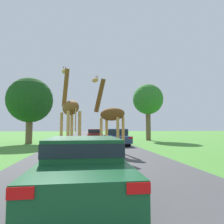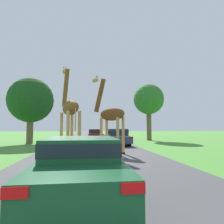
{
  "view_description": "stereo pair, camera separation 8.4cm",
  "coord_description": "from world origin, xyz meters",
  "px_view_note": "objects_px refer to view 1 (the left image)",
  "views": [
    {
      "loc": [
        -0.63,
        0.74,
        1.54
      ],
      "look_at": [
        1.0,
        12.58,
        2.45
      ],
      "focal_mm": 32.0,
      "sensor_mm": 36.0,
      "label": 1
    },
    {
      "loc": [
        -0.55,
        0.73,
        1.54
      ],
      "look_at": [
        1.0,
        12.58,
        2.45
      ],
      "focal_mm": 32.0,
      "sensor_mm": 36.0,
      "label": 2
    }
  ],
  "objects_px": {
    "tree_right_cluster": "(148,100)",
    "car_queue_right": "(94,134)",
    "giraffe_near_road": "(110,115)",
    "tree_centre_back": "(30,100)",
    "car_lead_maroon": "(83,164)",
    "car_queue_left": "(117,136)",
    "giraffe_companion": "(70,109)"
  },
  "relations": [
    {
      "from": "car_queue_left",
      "to": "giraffe_near_road",
      "type": "bearing_deg",
      "value": -103.47
    },
    {
      "from": "giraffe_near_road",
      "to": "tree_right_cluster",
      "type": "height_order",
      "value": "tree_right_cluster"
    },
    {
      "from": "giraffe_companion",
      "to": "car_lead_maroon",
      "type": "distance_m",
      "value": 7.19
    },
    {
      "from": "tree_centre_back",
      "to": "giraffe_near_road",
      "type": "bearing_deg",
      "value": -49.8
    },
    {
      "from": "giraffe_near_road",
      "to": "tree_centre_back",
      "type": "bearing_deg",
      "value": 90.07
    },
    {
      "from": "giraffe_companion",
      "to": "tree_right_cluster",
      "type": "height_order",
      "value": "tree_right_cluster"
    },
    {
      "from": "giraffe_companion",
      "to": "car_queue_right",
      "type": "distance_m",
      "value": 13.26
    },
    {
      "from": "giraffe_near_road",
      "to": "giraffe_companion",
      "type": "distance_m",
      "value": 2.41
    },
    {
      "from": "giraffe_near_road",
      "to": "tree_centre_back",
      "type": "height_order",
      "value": "tree_centre_back"
    },
    {
      "from": "car_queue_left",
      "to": "tree_centre_back",
      "type": "bearing_deg",
      "value": 162.65
    },
    {
      "from": "car_lead_maroon",
      "to": "tree_centre_back",
      "type": "bearing_deg",
      "value": 108.8
    },
    {
      "from": "giraffe_near_road",
      "to": "car_lead_maroon",
      "type": "distance_m",
      "value": 7.65
    },
    {
      "from": "car_queue_left",
      "to": "tree_right_cluster",
      "type": "relative_size",
      "value": 0.68
    },
    {
      "from": "giraffe_companion",
      "to": "car_queue_right",
      "type": "height_order",
      "value": "giraffe_companion"
    },
    {
      "from": "car_lead_maroon",
      "to": "tree_centre_back",
      "type": "relative_size",
      "value": 0.7
    },
    {
      "from": "giraffe_companion",
      "to": "car_queue_left",
      "type": "xyz_separation_m",
      "value": [
        3.66,
        5.89,
        -1.82
      ]
    },
    {
      "from": "car_queue_right",
      "to": "tree_centre_back",
      "type": "height_order",
      "value": "tree_centre_back"
    },
    {
      "from": "car_queue_left",
      "to": "tree_centre_back",
      "type": "height_order",
      "value": "tree_centre_back"
    },
    {
      "from": "car_lead_maroon",
      "to": "tree_right_cluster",
      "type": "height_order",
      "value": "tree_right_cluster"
    },
    {
      "from": "giraffe_near_road",
      "to": "giraffe_companion",
      "type": "bearing_deg",
      "value": 150.21
    },
    {
      "from": "giraffe_companion",
      "to": "tree_right_cluster",
      "type": "xyz_separation_m",
      "value": [
        8.35,
        11.33,
        2.25
      ]
    },
    {
      "from": "tree_centre_back",
      "to": "tree_right_cluster",
      "type": "bearing_deg",
      "value": 12.96
    },
    {
      "from": "car_queue_right",
      "to": "car_queue_left",
      "type": "relative_size",
      "value": 0.87
    },
    {
      "from": "tree_centre_back",
      "to": "car_queue_right",
      "type": "bearing_deg",
      "value": 35.26
    },
    {
      "from": "car_lead_maroon",
      "to": "giraffe_companion",
      "type": "bearing_deg",
      "value": 96.84
    },
    {
      "from": "tree_right_cluster",
      "to": "car_queue_right",
      "type": "bearing_deg",
      "value": 165.46
    },
    {
      "from": "car_queue_right",
      "to": "tree_right_cluster",
      "type": "relative_size",
      "value": 0.6
    },
    {
      "from": "car_queue_right",
      "to": "tree_right_cluster",
      "type": "distance_m",
      "value": 7.69
    },
    {
      "from": "car_queue_right",
      "to": "car_queue_left",
      "type": "bearing_deg",
      "value": -77.28
    },
    {
      "from": "car_lead_maroon",
      "to": "tree_centre_back",
      "type": "distance_m",
      "value": 16.51
    },
    {
      "from": "tree_right_cluster",
      "to": "tree_centre_back",
      "type": "bearing_deg",
      "value": -167.04
    },
    {
      "from": "giraffe_companion",
      "to": "car_queue_left",
      "type": "relative_size",
      "value": 1.19
    }
  ]
}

